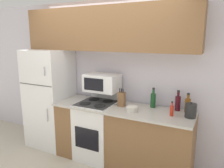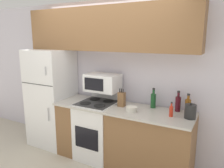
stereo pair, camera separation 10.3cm
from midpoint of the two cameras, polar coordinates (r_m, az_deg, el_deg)
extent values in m
plane|color=beige|center=(3.63, -4.64, -20.47)|extent=(12.00, 12.00, 0.00)
cube|color=silver|center=(3.71, 0.77, 1.57)|extent=(8.00, 0.05, 2.55)
cube|color=brown|center=(3.50, 3.34, -13.47)|extent=(2.12, 0.63, 0.89)
cube|color=#BCB7AD|center=(3.31, 3.29, -6.42)|extent=(2.12, 0.67, 0.03)
cube|color=white|center=(4.13, -14.82, -3.50)|extent=(0.73, 0.64, 1.74)
cube|color=#383838|center=(3.84, -18.32, -0.06)|extent=(0.71, 0.01, 0.01)
cylinder|color=#B7B7BC|center=(3.62, -16.23, 3.29)|extent=(0.02, 0.02, 0.14)
cylinder|color=#B7B7BC|center=(3.79, -15.58, -7.70)|extent=(0.02, 0.02, 0.22)
cube|color=brown|center=(3.48, -0.76, 14.17)|extent=(2.86, 0.35, 0.67)
cube|color=white|center=(3.66, -2.98, -11.84)|extent=(0.58, 0.63, 0.93)
cube|color=black|center=(3.43, -5.84, -13.97)|extent=(0.42, 0.01, 0.34)
cube|color=#2D2D2D|center=(3.50, -3.06, -4.92)|extent=(0.56, 0.60, 0.01)
cube|color=white|center=(3.73, -0.66, -2.47)|extent=(0.56, 0.06, 0.16)
cylinder|color=black|center=(3.46, -6.13, -5.03)|extent=(0.17, 0.17, 0.01)
cylinder|color=black|center=(3.32, -2.39, -5.69)|extent=(0.17, 0.17, 0.01)
cylinder|color=black|center=(3.68, -3.67, -3.93)|extent=(0.17, 0.17, 0.01)
cylinder|color=black|center=(3.55, -0.09, -4.49)|extent=(0.17, 0.17, 0.01)
cube|color=white|center=(3.52, -1.62, 0.37)|extent=(0.54, 0.36, 0.28)
cube|color=black|center=(3.40, -3.94, -0.09)|extent=(0.34, 0.01, 0.19)
cube|color=brown|center=(3.34, 3.41, -4.04)|extent=(0.10, 0.09, 0.22)
cylinder|color=black|center=(3.30, 2.93, -1.69)|extent=(0.01, 0.01, 0.06)
cylinder|color=black|center=(3.29, 3.38, -1.75)|extent=(0.01, 0.01, 0.06)
cylinder|color=black|center=(3.28, 3.83, -1.80)|extent=(0.01, 0.01, 0.06)
cylinder|color=silver|center=(3.14, 6.08, -6.56)|extent=(0.15, 0.15, 0.07)
torus|color=silver|center=(3.13, 6.09, -5.97)|extent=(0.17, 0.17, 0.01)
cylinder|color=brown|center=(3.23, 20.04, -5.55)|extent=(0.08, 0.08, 0.20)
cylinder|color=brown|center=(3.19, 20.21, -3.34)|extent=(0.04, 0.04, 0.06)
cylinder|color=black|center=(3.18, 20.26, -2.61)|extent=(0.04, 0.04, 0.02)
cylinder|color=red|center=(3.04, 16.14, -6.92)|extent=(0.05, 0.05, 0.14)
cylinder|color=red|center=(3.01, 16.24, -5.26)|extent=(0.02, 0.02, 0.04)
cylinder|color=black|center=(3.00, 16.28, -4.72)|extent=(0.02, 0.03, 0.02)
cylinder|color=#194C23|center=(3.34, 11.59, -4.34)|extent=(0.08, 0.08, 0.21)
cylinder|color=#194C23|center=(3.30, 11.69, -2.04)|extent=(0.03, 0.03, 0.07)
cylinder|color=black|center=(3.29, 11.72, -1.28)|extent=(0.04, 0.04, 0.02)
cylinder|color=#470F19|center=(3.26, 17.69, -5.05)|extent=(0.08, 0.08, 0.21)
cylinder|color=#470F19|center=(3.23, 17.85, -2.70)|extent=(0.03, 0.03, 0.07)
cylinder|color=black|center=(3.22, 17.90, -1.93)|extent=(0.04, 0.04, 0.02)
cylinder|color=black|center=(3.05, 20.71, -6.72)|extent=(0.15, 0.15, 0.19)
sphere|color=black|center=(3.01, 20.86, -4.82)|extent=(0.02, 0.02, 0.02)
camera|label=1|loc=(0.05, -89.10, 0.19)|focal=35.00mm
camera|label=2|loc=(0.05, 90.90, -0.19)|focal=35.00mm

